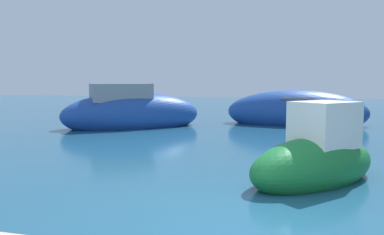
{
  "coord_description": "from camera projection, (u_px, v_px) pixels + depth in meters",
  "views": [
    {
      "loc": [
        0.74,
        -4.97,
        1.99
      ],
      "look_at": [
        -3.39,
        10.48,
        0.42
      ],
      "focal_mm": 35.02,
      "sensor_mm": 36.0,
      "label": 1
    }
  ],
  "objects": [
    {
      "name": "moored_boat_1",
      "position": [
        132.0,
        113.0,
        16.16
      ],
      "size": [
        6.1,
        5.32,
        2.31
      ],
      "rotation": [
        0.0,
        0.0,
        0.64
      ],
      "color": "#1E479E",
      "rests_on": "ground"
    },
    {
      "name": "moored_boat_2",
      "position": [
        316.0,
        159.0,
        7.38
      ],
      "size": [
        3.11,
        3.26,
        1.85
      ],
      "rotation": [
        0.0,
        0.0,
        3.98
      ],
      "color": "#197233",
      "rests_on": "ground"
    },
    {
      "name": "ground",
      "position": [
        233.0,
        226.0,
        5.17
      ],
      "size": [
        80.0,
        80.0,
        0.0
      ],
      "primitive_type": "plane",
      "color": "#1E5170"
    },
    {
      "name": "moored_boat_0",
      "position": [
        296.0,
        112.0,
        17.11
      ],
      "size": [
        6.31,
        2.38,
        2.03
      ],
      "rotation": [
        0.0,
        0.0,
        3.12
      ],
      "color": "#1E479E",
      "rests_on": "ground"
    }
  ]
}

